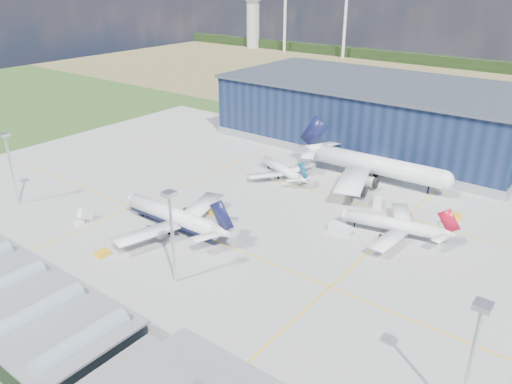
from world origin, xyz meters
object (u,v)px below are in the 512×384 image
(airliner_red, at_px, (392,218))
(airliner_navy, at_px, (172,207))
(light_mast_east, at_px, (474,345))
(airliner_regional, at_px, (282,165))
(airstair, at_px, (86,217))
(gse_tug_c, at_px, (457,217))
(gse_cart_b, at_px, (403,178))
(hangar, at_px, (380,117))
(light_mast_west, at_px, (9,158))
(airliner_widebody, at_px, (378,156))
(gse_tug_a, at_px, (215,211))
(gse_van_b, at_px, (378,203))
(gse_tug_b, at_px, (102,253))
(light_mast_center, at_px, (171,223))
(gse_van_a, at_px, (339,229))

(airliner_red, bearing_deg, airliner_navy, 22.66)
(light_mast_east, distance_m, airliner_regional, 108.02)
(airstair, bearing_deg, gse_tug_c, 34.05)
(airliner_red, bearing_deg, gse_cart_b, -83.44)
(hangar, distance_m, light_mast_west, 139.77)
(airliner_red, bearing_deg, airliner_widebody, -70.55)
(airliner_red, xyz_separation_m, gse_tug_a, (-47.56, -19.46, -4.49))
(airliner_widebody, height_order, gse_van_b, airliner_widebody)
(airliner_navy, xyz_separation_m, gse_tug_b, (-3.79, -21.38, -6.00))
(light_mast_east, height_order, airliner_widebody, light_mast_east)
(hangar, distance_m, airliner_regional, 57.44)
(airliner_red, xyz_separation_m, airliner_widebody, (-19.86, 33.00, 4.09))
(light_mast_east, bearing_deg, gse_van_b, 124.01)
(airliner_red, bearing_deg, airstair, 20.43)
(airliner_regional, relative_size, gse_tug_a, 7.22)
(gse_tug_a, bearing_deg, gse_cart_b, 33.59)
(light_mast_center, height_order, gse_tug_a, light_mast_center)
(light_mast_center, xyz_separation_m, gse_cart_b, (17.47, 92.00, -14.72))
(airliner_navy, xyz_separation_m, airliner_regional, (1.74, 50.76, -2.11))
(airliner_red, bearing_deg, gse_van_b, -65.86)
(gse_van_a, relative_size, gse_van_b, 1.16)
(airliner_navy, bearing_deg, gse_tug_c, -138.57)
(airliner_widebody, bearing_deg, gse_van_a, -80.53)
(airliner_regional, bearing_deg, airliner_navy, 109.43)
(light_mast_center, relative_size, light_mast_east, 1.00)
(airliner_navy, relative_size, airstair, 9.14)
(airliner_red, height_order, gse_van_b, airliner_red)
(gse_tug_c, bearing_deg, light_mast_center, -141.75)
(airliner_regional, xyz_separation_m, gse_tug_a, (0.64, -36.21, -3.80))
(light_mast_center, distance_m, gse_tug_b, 27.63)
(light_mast_east, height_order, gse_tug_a, light_mast_east)
(gse_cart_b, bearing_deg, airliner_navy, 169.95)
(light_mast_center, bearing_deg, gse_cart_b, 79.25)
(light_mast_west, distance_m, gse_tug_b, 49.23)
(airstair, bearing_deg, airliner_navy, 22.65)
(gse_van_a, distance_m, gse_van_b, 22.67)
(airliner_regional, bearing_deg, airstair, 89.33)
(gse_tug_a, relative_size, gse_tug_c, 1.25)
(light_mast_west, xyz_separation_m, airliner_regional, (52.40, 68.76, -10.81))
(gse_tug_a, xyz_separation_m, airstair, (-26.12, -26.62, 0.63))
(airliner_widebody, relative_size, gse_tug_c, 18.43)
(light_mast_east, bearing_deg, gse_cart_b, 117.32)
(gse_van_b, bearing_deg, airstair, -154.03)
(airliner_navy, xyz_separation_m, gse_tug_c, (61.40, 55.34, -6.04))
(light_mast_east, relative_size, gse_tug_a, 5.86)
(airliner_widebody, bearing_deg, gse_tug_a, -119.67)
(light_mast_east, distance_m, gse_tug_a, 89.39)
(gse_van_b, bearing_deg, airliner_red, -72.47)
(light_mast_west, distance_m, airliner_regional, 87.12)
(airliner_regional, distance_m, gse_cart_b, 42.26)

